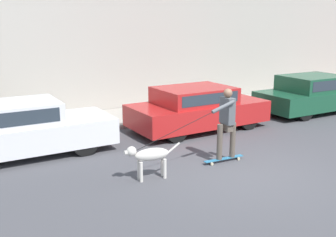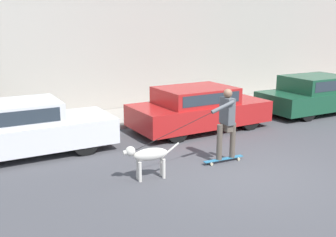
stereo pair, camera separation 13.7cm
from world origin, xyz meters
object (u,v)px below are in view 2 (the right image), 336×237
at_px(parked_car_2, 317,95).
at_px(skateboarder, 226,121).
at_px(parked_car_0, 16,130).
at_px(parked_car_1, 198,109).
at_px(dog, 148,156).

distance_m(parked_car_2, skateboarder, 6.60).
bearing_deg(parked_car_2, parked_car_0, 179.53).
height_order(parked_car_1, parked_car_2, parked_car_2).
bearing_deg(dog, parked_car_2, -154.02).
xyz_separation_m(dog, skateboarder, (2.02, 0.10, 0.47)).
bearing_deg(parked_car_0, parked_car_1, -1.37).
xyz_separation_m(parked_car_2, skateboarder, (-6.00, -2.72, 0.35)).
distance_m(parked_car_2, dog, 8.51).
relative_size(parked_car_2, skateboarder, 1.54).
bearing_deg(parked_car_2, parked_car_1, 179.54).
xyz_separation_m(parked_car_1, skateboarder, (-0.97, -2.72, 0.35)).
height_order(parked_car_0, parked_car_1, parked_car_0).
xyz_separation_m(parked_car_0, parked_car_2, (10.21, 0.00, -0.01)).
xyz_separation_m(parked_car_0, skateboarder, (4.20, -2.72, 0.33)).
distance_m(parked_car_0, dog, 3.57).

